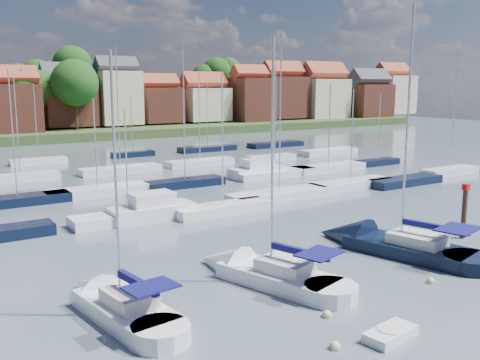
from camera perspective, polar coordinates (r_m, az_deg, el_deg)
ground at (r=64.73m, az=-12.13°, el=0.20°), size 260.00×260.00×0.00m
sailboat_left at (r=27.29m, az=-13.15°, el=-12.90°), size 3.84×10.12×13.49m
sailboat_centre at (r=30.79m, az=2.24°, el=-9.93°), size 5.75×11.09×14.61m
sailboat_navy at (r=37.30m, az=15.28°, el=-6.69°), size 6.20×12.91×17.24m
tender at (r=25.07m, az=15.76°, el=-15.54°), size 2.76×1.59×0.56m
timber_piling at (r=41.74m, az=22.71°, el=-4.45°), size 0.40×0.40×6.23m
buoy_b at (r=23.82m, az=10.07°, el=-17.31°), size 0.49×0.49×0.49m
buoy_c at (r=26.61m, az=9.25°, el=-14.22°), size 0.47×0.47×0.47m
buoy_d at (r=32.19m, az=19.65°, el=-10.30°), size 0.43×0.43×0.43m
buoy_e at (r=38.62m, az=12.18°, el=-6.52°), size 0.44×0.44×0.44m
buoy_f at (r=38.00m, az=24.13°, el=-7.47°), size 0.42×0.42×0.42m
marina_field at (r=60.94m, az=-8.84°, el=0.11°), size 79.62×41.41×15.93m
far_shore_town at (r=154.53m, az=-23.80°, el=6.95°), size 212.46×90.00×22.27m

